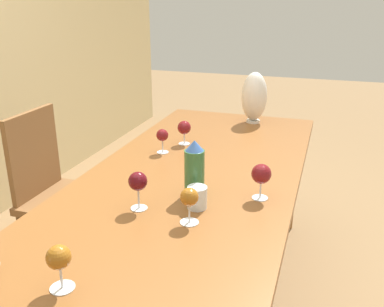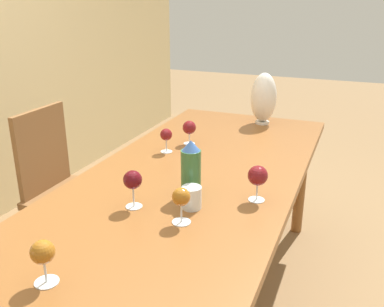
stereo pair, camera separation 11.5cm
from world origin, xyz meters
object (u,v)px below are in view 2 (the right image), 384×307
water_bottle (191,169)px  wine_glass_0 (166,135)px  water_tumbler (192,197)px  wine_glass_7 (257,177)px  wine_glass_2 (189,128)px  wine_glass_4 (133,181)px  chair_far (64,185)px  vase (264,98)px  wine_glass_6 (181,198)px  wine_glass_5 (43,253)px

water_bottle → wine_glass_0: 0.53m
water_tumbler → wine_glass_7: bearing=-54.7°
wine_glass_2 → wine_glass_4: (-0.76, -0.08, 0.02)m
wine_glass_7 → chair_far: (0.28, 1.17, -0.36)m
vase → wine_glass_0: (-0.70, 0.34, -0.08)m
wine_glass_2 → wine_glass_6: size_ratio=0.97×
water_tumbler → chair_far: 1.09m
wine_glass_0 → wine_glass_2: bearing=-20.6°
water_bottle → vase: (1.12, -0.03, 0.05)m
wine_glass_5 → chair_far: 1.30m
water_tumbler → wine_glass_6: 0.13m
vase → wine_glass_2: vase is taller
vase → wine_glass_0: size_ratio=2.56×
wine_glass_0 → wine_glass_7: (-0.37, -0.57, 0.01)m
chair_far → wine_glass_4: bearing=-124.3°
wine_glass_0 → chair_far: size_ratio=0.13×
wine_glass_4 → chair_far: (0.51, 0.75, -0.36)m
vase → wine_glass_5: bearing=173.9°
water_tumbler → vase: size_ratio=0.27×
wine_glass_4 → wine_glass_5: wine_glass_4 is taller
wine_glass_7 → wine_glass_4: bearing=118.3°
wine_glass_7 → chair_far: chair_far is taller
wine_glass_2 → wine_glass_7: size_ratio=0.89×
wine_glass_4 → wine_glass_7: bearing=-61.7°
wine_glass_6 → vase: bearing=1.0°
water_bottle → water_tumbler: 0.13m
wine_glass_2 → wine_glass_7: wine_glass_7 is taller
wine_glass_4 → wine_glass_6: (-0.04, -0.21, -0.01)m
wine_glass_2 → wine_glass_4: bearing=-173.7°
vase → wine_glass_0: bearing=154.3°
wine_glass_4 → chair_far: bearing=55.7°
chair_far → water_tumbler: bearing=-114.5°
wine_glass_2 → wine_glass_5: wine_glass_5 is taller
wine_glass_0 → water_bottle: bearing=-144.0°
water_bottle → chair_far: water_bottle is taller
vase → wine_glass_5: vase is taller
wine_glass_6 → water_tumbler: bearing=4.2°
wine_glass_0 → wine_glass_4: size_ratio=0.84×
water_tumbler → vase: bearing=0.7°
water_bottle → wine_glass_6: 0.22m
vase → wine_glass_4: (-1.30, 0.19, -0.06)m
wine_glass_2 → wine_glass_0: bearing=159.4°
vase → wine_glass_6: size_ratio=2.39×
wine_glass_4 → wine_glass_2: bearing=6.3°
wine_glass_4 → wine_glass_5: (-0.50, 0.00, -0.01)m
vase → wine_glass_0: 0.78m
wine_glass_7 → water_tumbler: bearing=125.3°
water_tumbler → wine_glass_2: wine_glass_2 is taller
wine_glass_2 → wine_glass_6: bearing=-159.6°
wine_glass_7 → wine_glass_5: bearing=149.7°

